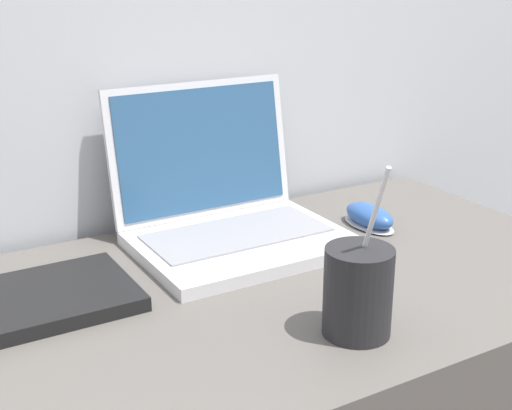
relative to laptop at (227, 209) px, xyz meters
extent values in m
cube|color=silver|center=(0.00, -0.05, -0.04)|extent=(0.33, 0.25, 0.02)
cube|color=gray|center=(0.00, -0.03, -0.03)|extent=(0.29, 0.14, 0.00)
cube|color=silver|center=(0.00, 0.09, 0.08)|extent=(0.33, 0.05, 0.22)
cube|color=#2D567F|center=(0.00, 0.09, 0.08)|extent=(0.30, 0.04, 0.20)
cylinder|color=#232326|center=(-0.01, -0.35, 0.00)|extent=(0.08, 0.08, 0.11)
cylinder|color=black|center=(-0.01, -0.35, 0.05)|extent=(0.07, 0.07, 0.01)
cylinder|color=white|center=(0.00, -0.35, 0.08)|extent=(0.01, 0.07, 0.18)
ellipsoid|color=#B2B2B7|center=(0.24, -0.07, -0.05)|extent=(0.06, 0.11, 0.01)
ellipsoid|color=#2D569E|center=(0.24, -0.07, -0.03)|extent=(0.05, 0.11, 0.04)
camera|label=1|loc=(-0.51, -0.96, 0.38)|focal=50.00mm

